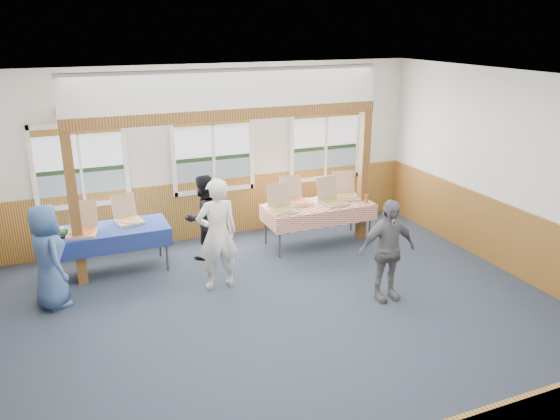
# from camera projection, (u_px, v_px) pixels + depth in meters

# --- Properties ---
(floor) EXTENTS (8.00, 8.00, 0.00)m
(floor) POSITION_uv_depth(u_px,v_px,m) (287.00, 321.00, 7.47)
(floor) COLOR #283641
(floor) RESTS_ON ground
(ceiling) EXTENTS (8.00, 8.00, 0.00)m
(ceiling) POSITION_uv_depth(u_px,v_px,m) (288.00, 82.00, 6.43)
(ceiling) COLOR white
(ceiling) RESTS_ON wall_back
(wall_back) EXTENTS (8.00, 0.00, 8.00)m
(wall_back) POSITION_uv_depth(u_px,v_px,m) (213.00, 153.00, 10.01)
(wall_back) COLOR silver
(wall_back) RESTS_ON floor
(wall_front) EXTENTS (8.00, 0.00, 8.00)m
(wall_front) POSITION_uv_depth(u_px,v_px,m) (480.00, 358.00, 3.89)
(wall_front) COLOR silver
(wall_front) RESTS_ON floor
(wall_right) EXTENTS (0.00, 8.00, 8.00)m
(wall_right) POSITION_uv_depth(u_px,v_px,m) (526.00, 178.00, 8.39)
(wall_right) COLOR silver
(wall_right) RESTS_ON floor
(wainscot_back) EXTENTS (7.98, 0.05, 1.10)m
(wainscot_back) POSITION_uv_depth(u_px,v_px,m) (215.00, 208.00, 10.33)
(wainscot_back) COLOR brown
(wainscot_back) RESTS_ON floor
(wainscot_right) EXTENTS (0.05, 6.98, 1.10)m
(wainscot_right) POSITION_uv_depth(u_px,v_px,m) (515.00, 242.00, 8.72)
(wainscot_right) COLOR brown
(wainscot_right) RESTS_ON floor
(window_left) EXTENTS (1.56, 0.10, 1.46)m
(window_left) POSITION_uv_depth(u_px,v_px,m) (80.00, 161.00, 9.11)
(window_left) COLOR white
(window_left) RESTS_ON wall_back
(window_mid) EXTENTS (1.56, 0.10, 1.46)m
(window_mid) POSITION_uv_depth(u_px,v_px,m) (213.00, 150.00, 9.94)
(window_mid) COLOR white
(window_mid) RESTS_ON wall_back
(window_right) EXTENTS (1.56, 0.10, 1.46)m
(window_right) POSITION_uv_depth(u_px,v_px,m) (326.00, 140.00, 10.78)
(window_right) COLOR white
(window_right) RESTS_ON wall_back
(post_left) EXTENTS (0.15, 0.15, 2.40)m
(post_left) POSITION_uv_depth(u_px,v_px,m) (74.00, 210.00, 8.19)
(post_left) COLOR brown
(post_left) RESTS_ON floor
(post_right) EXTENTS (0.15, 0.15, 2.40)m
(post_right) POSITION_uv_depth(u_px,v_px,m) (363.00, 177.00, 9.99)
(post_right) COLOR brown
(post_right) RESTS_ON floor
(cross_beam) EXTENTS (5.15, 0.18, 0.18)m
(cross_beam) POSITION_uv_depth(u_px,v_px,m) (231.00, 114.00, 8.67)
(cross_beam) COLOR brown
(cross_beam) RESTS_ON post_left
(table_left) EXTENTS (1.92, 0.94, 0.76)m
(table_left) POSITION_uv_depth(u_px,v_px,m) (109.00, 231.00, 8.73)
(table_left) COLOR #343434
(table_left) RESTS_ON floor
(table_right) EXTENTS (2.10, 1.24, 0.76)m
(table_right) POSITION_uv_depth(u_px,v_px,m) (318.00, 207.00, 9.88)
(table_right) COLOR #343434
(table_right) RESTS_ON floor
(pizza_box_a) EXTENTS (0.53, 0.60, 0.47)m
(pizza_box_a) POSITION_uv_depth(u_px,v_px,m) (82.00, 230.00, 8.46)
(pizza_box_a) COLOR tan
(pizza_box_a) RESTS_ON table_left
(pizza_box_b) EXTENTS (0.48, 0.55, 0.43)m
(pizza_box_b) POSITION_uv_depth(u_px,v_px,m) (128.00, 218.00, 8.96)
(pizza_box_b) COLOR tan
(pizza_box_b) RESTS_ON table_left
(pizza_box_c) EXTENTS (0.43, 0.52, 0.45)m
(pizza_box_c) POSITION_uv_depth(u_px,v_px,m) (282.00, 207.00, 9.49)
(pizza_box_c) COLOR tan
(pizza_box_c) RESTS_ON table_right
(pizza_box_d) EXTENTS (0.47, 0.56, 0.47)m
(pizza_box_d) POSITION_uv_depth(u_px,v_px,m) (296.00, 200.00, 9.88)
(pizza_box_d) COLOR tan
(pizza_box_d) RESTS_ON table_right
(pizza_box_e) EXTENTS (0.46, 0.54, 0.45)m
(pizza_box_e) POSITION_uv_depth(u_px,v_px,m) (333.00, 200.00, 9.86)
(pizza_box_e) COLOR tan
(pizza_box_e) RESTS_ON table_right
(pizza_box_f) EXTENTS (0.52, 0.59, 0.46)m
(pizza_box_f) POSITION_uv_depth(u_px,v_px,m) (347.00, 194.00, 10.20)
(pizza_box_f) COLOR tan
(pizza_box_f) RESTS_ON table_right
(veggie_tray) EXTENTS (0.41, 0.41, 0.09)m
(veggie_tray) POSITION_uv_depth(u_px,v_px,m) (58.00, 233.00, 8.43)
(veggie_tray) COLOR black
(veggie_tray) RESTS_ON table_left
(drink_glass) EXTENTS (0.07, 0.07, 0.15)m
(drink_glass) POSITION_uv_depth(u_px,v_px,m) (366.00, 199.00, 9.93)
(drink_glass) COLOR #955418
(drink_glass) RESTS_ON table_right
(woman_white) EXTENTS (0.65, 0.44, 1.74)m
(woman_white) POSITION_uv_depth(u_px,v_px,m) (217.00, 234.00, 8.16)
(woman_white) COLOR white
(woman_white) RESTS_ON floor
(woman_black) EXTENTS (0.88, 0.79, 1.47)m
(woman_black) POSITION_uv_depth(u_px,v_px,m) (203.00, 217.00, 9.28)
(woman_black) COLOR black
(woman_black) RESTS_ON floor
(man_blue) EXTENTS (0.70, 0.86, 1.53)m
(man_blue) POSITION_uv_depth(u_px,v_px,m) (48.00, 257.00, 7.64)
(man_blue) COLOR #3B5A95
(man_blue) RESTS_ON floor
(person_grey) EXTENTS (0.91, 0.41, 1.53)m
(person_grey) POSITION_uv_depth(u_px,v_px,m) (387.00, 250.00, 7.85)
(person_grey) COLOR slate
(person_grey) RESTS_ON floor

